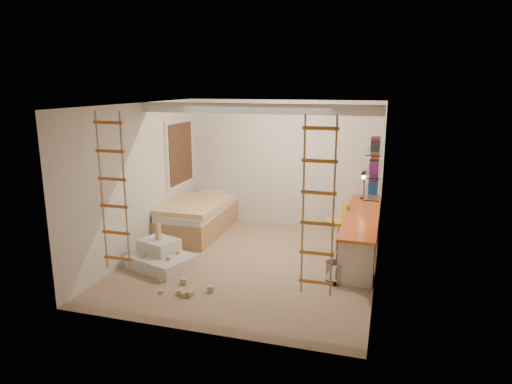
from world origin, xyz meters
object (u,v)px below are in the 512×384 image
(bed, at_px, (198,217))
(swivel_chair, at_px, (338,231))
(desk, at_px, (361,234))
(play_platform, at_px, (161,257))

(bed, relative_size, swivel_chair, 2.34)
(desk, height_order, swivel_chair, swivel_chair)
(desk, xyz_separation_m, play_platform, (-3.08, -1.41, -0.24))
(bed, bearing_deg, desk, -6.49)
(desk, relative_size, swivel_chair, 3.27)
(desk, height_order, bed, desk)
(bed, bearing_deg, play_platform, -86.21)
(swivel_chair, bearing_deg, bed, 178.25)
(desk, bearing_deg, bed, 173.51)
(swivel_chair, bearing_deg, play_platform, -147.65)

